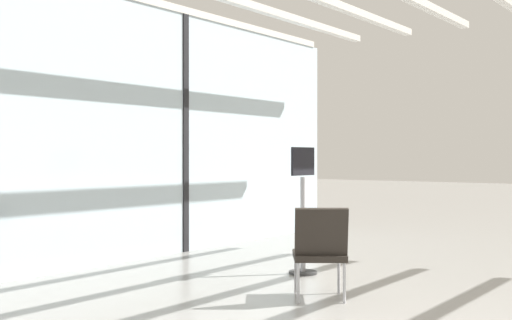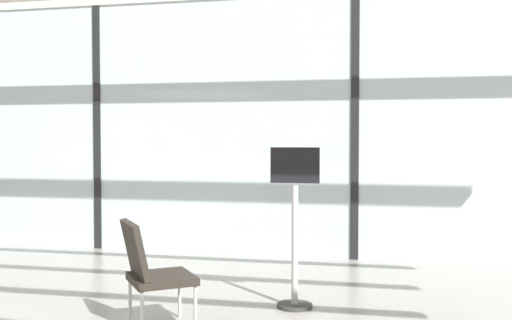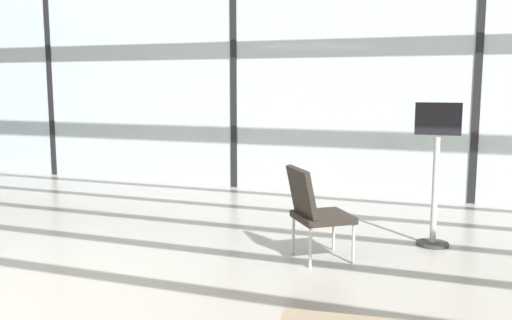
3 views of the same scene
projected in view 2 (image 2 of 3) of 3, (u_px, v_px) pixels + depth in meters
glass_curtain_wall at (99, 128)px, 8.08m from camera, size 14.00×0.08×3.34m
window_mullion_1 at (99, 128)px, 8.08m from camera, size 0.10×0.12×3.34m
window_mullion_2 at (355, 127)px, 7.33m from camera, size 0.10×0.12×3.34m
parked_airplane at (135, 108)px, 12.75m from camera, size 12.96×4.38×4.38m
lounge_chair_2 at (151, 268)px, 4.63m from camera, size 0.71×0.70×0.87m
info_sign at (295, 232)px, 5.24m from camera, size 0.44×0.32×1.44m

